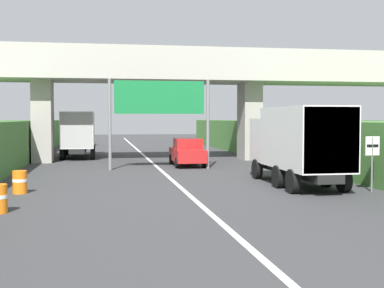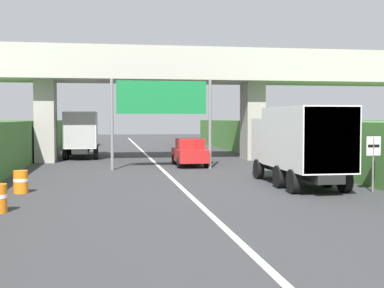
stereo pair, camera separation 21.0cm
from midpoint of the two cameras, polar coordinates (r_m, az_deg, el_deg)
name	(u,v)px [view 1 (the left image)]	position (r m, az deg, el deg)	size (l,w,h in m)	color
lane_centre_stripe	(162,172)	(28.90, -3.48, -3.04)	(0.20, 101.60, 0.01)	white
overpass_bridge	(150,77)	(36.52, -4.86, 7.31)	(40.00, 4.80, 7.72)	#ADA89E
overhead_highway_sign	(160,103)	(30.07, -3.78, 4.52)	(5.88, 0.18, 5.22)	slate
speed_limit_sign	(372,155)	(22.00, 18.93, -1.17)	(0.60, 0.08, 2.23)	slate
truck_white	(298,142)	(23.12, 11.27, 0.25)	(2.44, 7.30, 3.44)	black
truck_orange	(79,132)	(40.13, -12.50, 1.29)	(2.44, 7.30, 3.44)	black
car_green	(85,138)	(58.59, -11.81, 0.70)	(1.86, 4.10, 1.72)	#236B38
car_red	(187,152)	(32.10, -0.70, -0.92)	(1.86, 4.10, 1.72)	red
construction_barrel_4	(20,182)	(21.53, -18.67, -3.96)	(0.57, 0.57, 0.90)	orange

